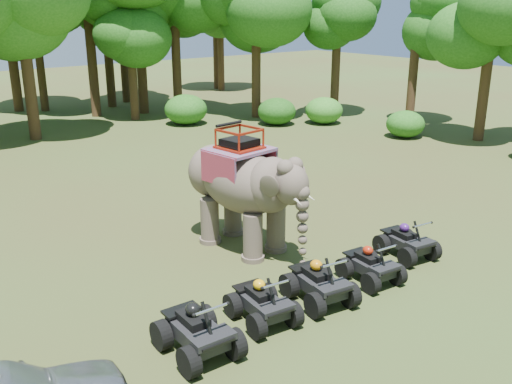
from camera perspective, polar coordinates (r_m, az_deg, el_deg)
ground at (r=15.66m, az=2.76°, el=-7.70°), size 110.00×110.00×0.00m
elephant at (r=16.43m, az=-1.41°, el=0.42°), size 2.41×4.52×3.63m
atv_0 at (r=11.95m, az=-5.92°, el=-13.05°), size 1.39×1.85×1.33m
atv_1 at (r=12.99m, az=0.65°, el=-10.50°), size 1.37×1.76×1.20m
atv_2 at (r=13.86m, az=6.37°, el=-8.51°), size 1.51×1.90×1.27m
atv_3 at (r=15.07m, az=11.43°, el=-6.75°), size 1.29×1.66×1.15m
atv_4 at (r=16.71m, az=14.89°, el=-4.39°), size 1.39×1.75×1.18m
tree_0 at (r=32.00m, az=-22.17°, el=13.67°), size 6.99×6.99×9.99m
tree_1 at (r=37.74m, az=-16.28°, el=14.69°), size 6.91×6.91×9.87m
tree_2 at (r=38.30m, az=-8.06°, el=14.85°), size 6.53×6.53×9.32m
tree_3 at (r=36.10m, az=0.02°, el=14.39°), size 6.15×6.15×8.79m
tree_4 at (r=37.11m, az=8.04°, el=13.69°), size 5.58×5.58×7.97m
tree_5 at (r=35.13m, az=15.55°, el=12.64°), size 5.30×5.30×7.57m
tree_6 at (r=31.91m, az=22.12°, el=11.75°), size 5.51×5.51×7.88m
tree_30 at (r=48.94m, az=-4.00°, el=15.56°), size 6.36×6.36×9.09m
tree_32 at (r=36.10m, az=-12.35°, el=12.96°), size 5.25×5.25×7.50m
tree_33 at (r=41.14m, az=-14.71°, el=15.08°), size 6.93×6.93×9.90m
tree_36 at (r=40.88m, az=-20.89°, el=12.75°), size 5.21×5.21×7.45m
tree_37 at (r=41.35m, az=-23.49°, el=14.63°), size 7.35×7.35×10.50m
tree_38 at (r=42.99m, az=-13.24°, el=15.06°), size 6.67×6.67×9.53m
tree_41 at (r=38.17m, az=-11.60°, el=15.66°), size 7.46×7.46×10.66m
tree_42 at (r=47.96m, az=-3.56°, el=14.85°), size 5.59×5.59×7.98m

